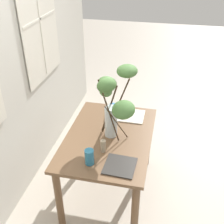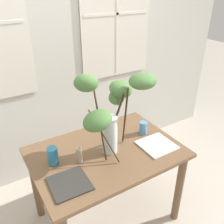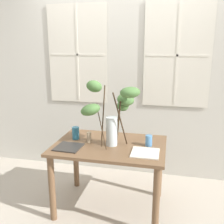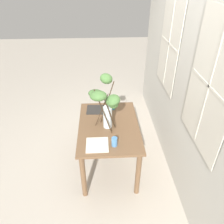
{
  "view_description": "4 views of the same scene",
  "coord_description": "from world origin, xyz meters",
  "px_view_note": "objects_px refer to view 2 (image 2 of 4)",
  "views": [
    {
      "loc": [
        -2.06,
        -0.48,
        2.31
      ],
      "look_at": [
        -0.01,
        -0.03,
        1.0
      ],
      "focal_mm": 45.42,
      "sensor_mm": 36.0,
      "label": 1
    },
    {
      "loc": [
        -0.76,
        -1.32,
        1.89
      ],
      "look_at": [
        0.05,
        0.0,
        1.05
      ],
      "focal_mm": 39.26,
      "sensor_mm": 36.0,
      "label": 2
    },
    {
      "loc": [
        0.57,
        -2.41,
        1.71
      ],
      "look_at": [
        0.03,
        -0.02,
        1.08
      ],
      "focal_mm": 41.27,
      "sensor_mm": 36.0,
      "label": 3
    },
    {
      "loc": [
        2.3,
        -0.09,
        2.46
      ],
      "look_at": [
        0.0,
        0.04,
        0.94
      ],
      "focal_mm": 35.1,
      "sensor_mm": 36.0,
      "label": 4
    }
  ],
  "objects_px": {
    "dining_table": "(106,164)",
    "drinking_glass_blue_right": "(143,128)",
    "pillar_candle": "(80,155)",
    "plate_square_right": "(157,145)",
    "plate_square_left": "(70,183)",
    "drinking_glass_blue_left": "(53,156)",
    "vase_with_branches": "(113,107)"
  },
  "relations": [
    {
      "from": "dining_table",
      "to": "pillar_candle",
      "type": "distance_m",
      "value": 0.29
    },
    {
      "from": "vase_with_branches",
      "to": "dining_table",
      "type": "bearing_deg",
      "value": 123.24
    },
    {
      "from": "plate_square_right",
      "to": "pillar_candle",
      "type": "relative_size",
      "value": 2.08
    },
    {
      "from": "dining_table",
      "to": "vase_with_branches",
      "type": "height_order",
      "value": "vase_with_branches"
    },
    {
      "from": "drinking_glass_blue_left",
      "to": "plate_square_right",
      "type": "bearing_deg",
      "value": -16.03
    },
    {
      "from": "plate_square_right",
      "to": "pillar_candle",
      "type": "bearing_deg",
      "value": 166.16
    },
    {
      "from": "vase_with_branches",
      "to": "plate_square_left",
      "type": "relative_size",
      "value": 2.77
    },
    {
      "from": "vase_with_branches",
      "to": "plate_square_left",
      "type": "height_order",
      "value": "vase_with_branches"
    },
    {
      "from": "drinking_glass_blue_left",
      "to": "pillar_candle",
      "type": "xyz_separation_m",
      "value": [
        0.17,
        -0.07,
        -0.01
      ]
    },
    {
      "from": "vase_with_branches",
      "to": "plate_square_right",
      "type": "height_order",
      "value": "vase_with_branches"
    },
    {
      "from": "dining_table",
      "to": "pillar_candle",
      "type": "height_order",
      "value": "pillar_candle"
    },
    {
      "from": "dining_table",
      "to": "drinking_glass_blue_right",
      "type": "relative_size",
      "value": 10.27
    },
    {
      "from": "drinking_glass_blue_left",
      "to": "drinking_glass_blue_right",
      "type": "bearing_deg",
      "value": -1.69
    },
    {
      "from": "vase_with_branches",
      "to": "plate_square_right",
      "type": "xyz_separation_m",
      "value": [
        0.35,
        -0.11,
        -0.39
      ]
    },
    {
      "from": "dining_table",
      "to": "drinking_glass_blue_right",
      "type": "height_order",
      "value": "drinking_glass_blue_right"
    },
    {
      "from": "drinking_glass_blue_right",
      "to": "plate_square_right",
      "type": "relative_size",
      "value": 0.43
    },
    {
      "from": "drinking_glass_blue_right",
      "to": "plate_square_left",
      "type": "distance_m",
      "value": 0.81
    },
    {
      "from": "vase_with_branches",
      "to": "drinking_glass_blue_left",
      "type": "bearing_deg",
      "value": 164.57
    },
    {
      "from": "drinking_glass_blue_right",
      "to": "plate_square_left",
      "type": "height_order",
      "value": "drinking_glass_blue_right"
    },
    {
      "from": "drinking_glass_blue_right",
      "to": "pillar_candle",
      "type": "distance_m",
      "value": 0.62
    },
    {
      "from": "dining_table",
      "to": "drinking_glass_blue_right",
      "type": "xyz_separation_m",
      "value": [
        0.39,
        0.05,
        0.18
      ]
    },
    {
      "from": "drinking_glass_blue_left",
      "to": "plate_square_left",
      "type": "distance_m",
      "value": 0.26
    },
    {
      "from": "dining_table",
      "to": "plate_square_right",
      "type": "relative_size",
      "value": 4.38
    },
    {
      "from": "plate_square_left",
      "to": "pillar_candle",
      "type": "bearing_deg",
      "value": 47.91
    },
    {
      "from": "vase_with_branches",
      "to": "drinking_glass_blue_left",
      "type": "height_order",
      "value": "vase_with_branches"
    },
    {
      "from": "pillar_candle",
      "to": "vase_with_branches",
      "type": "bearing_deg",
      "value": -9.68
    },
    {
      "from": "vase_with_branches",
      "to": "drinking_glass_blue_left",
      "type": "relative_size",
      "value": 5.12
    },
    {
      "from": "drinking_glass_blue_left",
      "to": "plate_square_right",
      "type": "height_order",
      "value": "drinking_glass_blue_left"
    },
    {
      "from": "dining_table",
      "to": "plate_square_left",
      "type": "bearing_deg",
      "value": -155.0
    },
    {
      "from": "drinking_glass_blue_left",
      "to": "plate_square_right",
      "type": "relative_size",
      "value": 0.52
    },
    {
      "from": "plate_square_left",
      "to": "pillar_candle",
      "type": "xyz_separation_m",
      "value": [
        0.16,
        0.17,
        0.05
      ]
    },
    {
      "from": "dining_table",
      "to": "vase_with_branches",
      "type": "bearing_deg",
      "value": -56.76
    }
  ]
}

